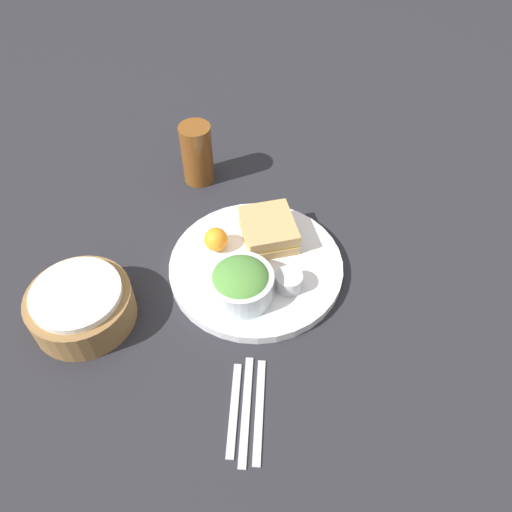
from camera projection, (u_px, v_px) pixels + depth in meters
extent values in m
plane|color=#232328|center=(256.00, 270.00, 0.92)|extent=(4.00, 4.00, 0.00)
cylinder|color=silver|center=(256.00, 266.00, 0.91)|extent=(0.32, 0.32, 0.02)
cube|color=tan|center=(268.00, 235.00, 0.94)|extent=(0.12, 0.11, 0.02)
cube|color=#E5C666|center=(269.00, 230.00, 0.93)|extent=(0.12, 0.11, 0.01)
cube|color=tan|center=(269.00, 225.00, 0.92)|extent=(0.12, 0.11, 0.02)
cylinder|color=silver|center=(241.00, 285.00, 0.84)|extent=(0.11, 0.11, 0.05)
ellipsoid|color=#4C8438|center=(241.00, 280.00, 0.83)|extent=(0.10, 0.10, 0.05)
cylinder|color=#B7B7BC|center=(289.00, 281.00, 0.86)|extent=(0.05, 0.05, 0.03)
sphere|color=orange|center=(216.00, 239.00, 0.92)|extent=(0.04, 0.04, 0.04)
cylinder|color=brown|center=(197.00, 154.00, 1.04)|extent=(0.07, 0.07, 0.13)
cylinder|color=olive|center=(82.00, 307.00, 0.83)|extent=(0.17, 0.17, 0.06)
cylinder|color=white|center=(76.00, 294.00, 0.80)|extent=(0.15, 0.15, 0.01)
cube|color=#B2B2B7|center=(258.00, 410.00, 0.74)|extent=(0.17, 0.02, 0.01)
cube|color=#B2B2B7|center=(246.00, 409.00, 0.74)|extent=(0.17, 0.02, 0.01)
cube|color=#B2B2B7|center=(234.00, 409.00, 0.74)|extent=(0.15, 0.02, 0.01)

